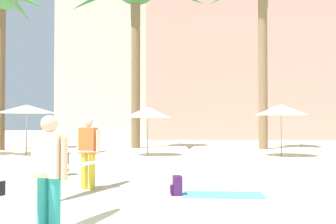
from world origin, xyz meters
The scene contains 11 objects.
hotel_pink centered at (5.69, 32.15, 8.44)m, with size 16.51×8.73×16.88m, color #DB9989.
hotel_tower_gray centered at (-4.84, 37.85, 14.25)m, with size 14.16×8.80×28.50m, color beige.
palm_tree_center centered at (-9.67, 16.38, 7.85)m, with size 4.91×4.91×9.59m.
cafe_umbrella_0 centered at (4.70, 12.87, 2.10)m, with size 2.39×2.39×2.35m.
cafe_umbrella_3 centered at (-7.17, 13.52, 2.16)m, with size 2.77×2.77×2.37m.
cafe_umbrella_4 centered at (-1.38, 13.11, 2.00)m, with size 2.14×2.14×2.24m.
beach_towel centered at (0.96, 3.19, 0.01)m, with size 1.74×0.84×0.01m, color #4CC6D6.
backpack centered at (-0.04, 3.18, 0.20)m, with size 0.27×0.32×0.42m.
person_near_right centered at (-1.82, 0.11, 0.91)m, with size 1.20×2.61×1.69m.
person_far_right centered at (-2.12, 3.79, 0.92)m, with size 1.50×3.04×1.71m.
person_far_left centered at (-3.54, 6.27, 0.33)m, with size 1.04×0.76×0.96m.
Camera 1 is at (-0.05, -5.63, 1.61)m, focal length 43.44 mm.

